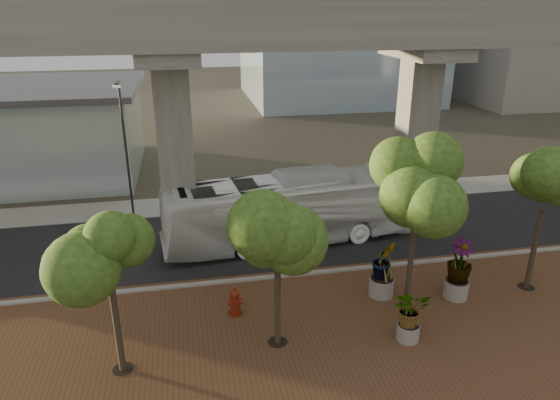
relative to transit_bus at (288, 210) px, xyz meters
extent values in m
plane|color=#3C372B|center=(0.70, -1.57, -1.77)|extent=(160.00, 160.00, 0.00)
cube|color=brown|center=(0.70, -9.57, -1.74)|extent=(70.00, 13.00, 0.06)
cube|color=black|center=(0.70, 0.43, -1.75)|extent=(90.00, 8.00, 0.04)
cube|color=#9D9A92|center=(0.70, -3.57, -1.69)|extent=(70.00, 0.25, 0.16)
cube|color=#9D9A92|center=(0.70, 5.93, -1.74)|extent=(90.00, 3.00, 0.06)
cube|color=gray|center=(0.70, -1.17, 8.73)|extent=(72.00, 2.40, 1.80)
cube|color=gray|center=(0.70, 2.03, 8.73)|extent=(72.00, 2.40, 1.80)
imported|color=white|center=(0.00, 0.00, 0.00)|extent=(12.90, 4.24, 3.53)
cylinder|color=maroon|center=(-3.40, -6.02, -1.65)|extent=(0.52, 0.52, 0.12)
cylinder|color=maroon|center=(-3.40, -6.02, -1.23)|extent=(0.35, 0.35, 0.84)
sphere|color=maroon|center=(-3.40, -6.02, -0.81)|extent=(0.40, 0.40, 0.40)
cylinder|color=maroon|center=(-3.40, -6.02, -0.62)|extent=(0.12, 0.12, 0.14)
cylinder|color=maroon|center=(-3.40, -6.02, -1.16)|extent=(0.58, 0.23, 0.23)
cylinder|color=#9B948C|center=(2.55, -8.80, -1.39)|extent=(0.82, 0.82, 0.64)
imported|color=#294D14|center=(2.55, -8.80, -0.38)|extent=(1.82, 1.82, 1.37)
cylinder|color=gray|center=(5.70, -6.54, -1.32)|extent=(0.99, 0.99, 0.77)
imported|color=#294D14|center=(5.70, -6.54, -0.03)|extent=(2.41, 2.41, 1.81)
cylinder|color=gray|center=(2.73, -5.81, -1.31)|extent=(1.02, 1.02, 0.79)
imported|color=#294D14|center=(2.73, -5.81, -0.06)|extent=(2.27, 2.27, 1.70)
cylinder|color=#493B2A|center=(-7.42, -8.48, 0.14)|extent=(0.22, 0.22, 3.69)
cylinder|color=black|center=(-7.42, -8.48, -1.70)|extent=(0.70, 0.70, 0.01)
cylinder|color=#493B2A|center=(-2.10, -8.07, -0.06)|extent=(0.22, 0.22, 3.29)
cylinder|color=black|center=(-2.10, -8.07, -1.70)|extent=(0.70, 0.70, 0.01)
cylinder|color=#493B2A|center=(3.38, -6.85, 0.28)|extent=(0.22, 0.22, 3.97)
cylinder|color=black|center=(3.38, -6.85, -1.70)|extent=(0.70, 0.70, 0.01)
cylinder|color=#493B2A|center=(9.11, -6.43, 0.06)|extent=(0.22, 0.22, 3.53)
cylinder|color=black|center=(9.11, -6.43, -1.70)|extent=(0.70, 0.70, 0.01)
cylinder|color=#313036|center=(-8.06, 4.78, 2.08)|extent=(0.13, 0.13, 7.60)
cube|color=#313036|center=(-8.06, 4.31, 5.88)|extent=(0.14, 0.95, 0.14)
cube|color=silver|center=(-8.06, 3.83, 5.78)|extent=(0.38, 0.19, 0.11)
cylinder|color=#2A2A2E|center=(7.80, 3.93, 2.30)|extent=(0.14, 0.14, 8.06)
cube|color=#2A2A2E|center=(7.80, 3.43, 6.33)|extent=(0.15, 1.01, 0.15)
cube|color=silver|center=(7.80, 2.93, 6.23)|extent=(0.40, 0.20, 0.12)
camera|label=1|loc=(-4.86, -22.64, 9.61)|focal=32.00mm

